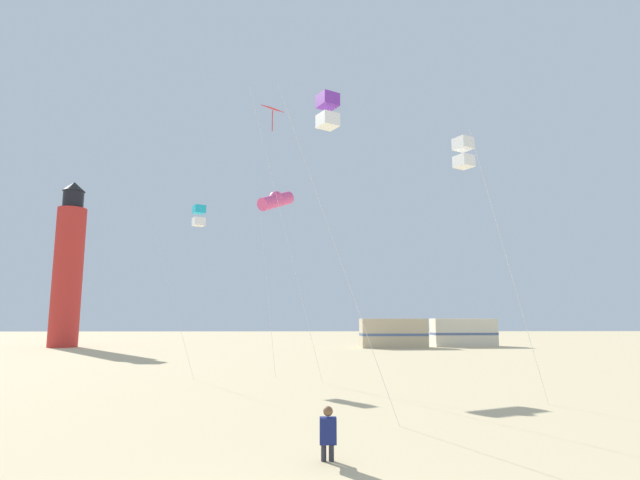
{
  "coord_description": "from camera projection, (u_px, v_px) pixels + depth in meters",
  "views": [
    {
      "loc": [
        0.91,
        -6.33,
        2.96
      ],
      "look_at": [
        1.29,
        10.53,
        5.53
      ],
      "focal_mm": 28.36,
      "sensor_mm": 36.0,
      "label": 1
    }
  ],
  "objects": [
    {
      "name": "kite_flyer_standing",
      "position": [
        328.0,
        433.0,
        10.3
      ],
      "size": [
        0.34,
        0.51,
        1.16
      ],
      "rotation": [
        0.0,
        0.0,
        3.14
      ],
      "color": "navy",
      "rests_on": "ground"
    },
    {
      "name": "kite_diamond_scarlet",
      "position": [
        274.0,
        121.0,
        25.48
      ],
      "size": [
        3.44,
        3.14,
        13.68
      ],
      "color": "silver",
      "rests_on": "ground"
    },
    {
      "name": "kite_tube_rainbow",
      "position": [
        276.0,
        200.0,
        27.08
      ],
      "size": [
        2.0,
        2.45,
        9.86
      ],
      "color": "silver",
      "rests_on": "ground"
    },
    {
      "name": "kite_box_white",
      "position": [
        464.0,
        153.0,
        19.1
      ],
      "size": [
        2.92,
        2.8,
        9.68
      ],
      "color": "silver",
      "rests_on": "ground"
    },
    {
      "name": "kite_box_violet",
      "position": [
        328.0,
        111.0,
        16.75
      ],
      "size": [
        3.45,
        2.31,
        10.31
      ],
      "color": "silver",
      "rests_on": "ground"
    },
    {
      "name": "kite_box_cyan",
      "position": [
        199.0,
        216.0,
        27.85
      ],
      "size": [
        3.13,
        2.93,
        9.07
      ],
      "color": "silver",
      "rests_on": "ground"
    },
    {
      "name": "lighthouse_distant",
      "position": [
        68.0,
        268.0,
        50.99
      ],
      "size": [
        2.8,
        2.8,
        16.8
      ],
      "color": "red",
      "rests_on": "ground"
    },
    {
      "name": "rv_van_tan",
      "position": [
        393.0,
        333.0,
        49.4
      ],
      "size": [
        6.53,
        2.61,
        2.8
      ],
      "rotation": [
        0.0,
        0.0,
        0.04
      ],
      "color": "#C6B28C",
      "rests_on": "ground"
    },
    {
      "name": "rv_van_cream",
      "position": [
        463.0,
        332.0,
        51.71
      ],
      "size": [
        6.53,
        2.6,
        2.8
      ],
      "rotation": [
        0.0,
        0.0,
        0.04
      ],
      "color": "beige",
      "rests_on": "ground"
    }
  ]
}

